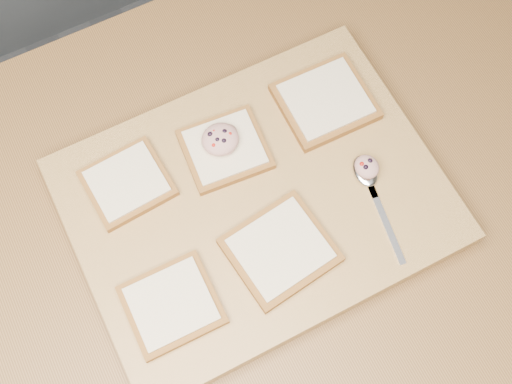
# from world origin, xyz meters

# --- Properties ---
(ground) EXTENTS (4.00, 4.00, 0.00)m
(ground) POSITION_xyz_m (0.00, 0.00, 0.00)
(ground) COLOR #515459
(ground) RESTS_ON ground
(island_counter) EXTENTS (2.00, 0.80, 0.90)m
(island_counter) POSITION_xyz_m (0.00, 0.00, 0.45)
(island_counter) COLOR slate
(island_counter) RESTS_ON ground
(cutting_board) EXTENTS (0.50, 0.38, 0.04)m
(cutting_board) POSITION_xyz_m (0.04, 0.00, 0.92)
(cutting_board) COLOR tan
(cutting_board) RESTS_ON island_counter
(bread_far_left) EXTENTS (0.11, 0.11, 0.02)m
(bread_far_left) POSITION_xyz_m (-0.11, 0.10, 0.95)
(bread_far_left) COLOR #915D25
(bread_far_left) RESTS_ON cutting_board
(bread_far_center) EXTENTS (0.12, 0.11, 0.02)m
(bread_far_center) POSITION_xyz_m (0.04, 0.08, 0.95)
(bread_far_center) COLOR #915D25
(bread_far_center) RESTS_ON cutting_board
(bread_far_right) EXTENTS (0.13, 0.12, 0.02)m
(bread_far_right) POSITION_xyz_m (0.20, 0.09, 0.95)
(bread_far_right) COLOR #915D25
(bread_far_right) RESTS_ON cutting_board
(bread_near_left) EXTENTS (0.12, 0.11, 0.02)m
(bread_near_left) POSITION_xyz_m (-0.12, -0.08, 0.95)
(bread_near_left) COLOR #915D25
(bread_near_left) RESTS_ON cutting_board
(bread_near_center) EXTENTS (0.14, 0.13, 0.02)m
(bread_near_center) POSITION_xyz_m (0.04, -0.08, 0.95)
(bread_near_center) COLOR #915D25
(bread_near_center) RESTS_ON cutting_board
(tuna_salad_dollop) EXTENTS (0.05, 0.05, 0.02)m
(tuna_salad_dollop) POSITION_xyz_m (0.03, 0.09, 0.97)
(tuna_salad_dollop) COLOR tan
(tuna_salad_dollop) RESTS_ON bread_far_center
(spoon) EXTENTS (0.05, 0.16, 0.01)m
(spoon) POSITION_xyz_m (0.19, -0.05, 0.94)
(spoon) COLOR silver
(spoon) RESTS_ON cutting_board
(spoon_salad) EXTENTS (0.03, 0.04, 0.02)m
(spoon_salad) POSITION_xyz_m (0.20, -0.03, 0.96)
(spoon_salad) COLOR tan
(spoon_salad) RESTS_ON spoon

